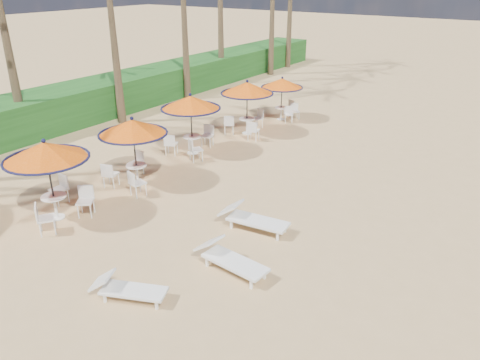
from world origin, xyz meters
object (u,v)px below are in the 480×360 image
object	(u,v)px
lounger_mid	(229,258)
lounger_far	(251,218)
station_2	(191,110)
lounger_near	(126,288)
station_0	(49,161)
station_1	(132,136)
station_3	(247,95)
station_4	(284,88)

from	to	relation	value
lounger_mid	lounger_far	xyz separation A→B (m)	(-0.69, 2.13, 0.01)
lounger_far	lounger_mid	bearing A→B (deg)	-79.12
station_2	lounger_near	distance (m)	10.05
station_0	lounger_near	distance (m)	5.37
station_2	station_0	bearing A→B (deg)	-88.20
station_2	lounger_mid	xyz separation A→B (m)	(6.37, -6.14, -1.57)
lounger_far	station_1	bearing A→B (deg)	169.15
station_1	station_3	world-z (taller)	station_3
station_2	lounger_far	distance (m)	7.13
station_4	lounger_near	bearing A→B (deg)	-73.81
station_0	station_1	xyz separation A→B (m)	(0.14, 3.26, -0.07)
station_2	station_3	bearing A→B (deg)	83.06
station_1	lounger_near	size ratio (longest dim) A/B	1.35
station_4	station_3	bearing A→B (deg)	-94.35
station_1	station_4	size ratio (longest dim) A/B	1.13
station_1	lounger_mid	size ratio (longest dim) A/B	1.18
lounger_mid	station_1	bearing A→B (deg)	162.79
station_1	lounger_near	distance (m)	6.95
station_1	lounger_far	xyz separation A→B (m)	(5.32, -0.35, -1.52)
station_4	lounger_far	world-z (taller)	station_4
station_0	station_2	xyz separation A→B (m)	(-0.22, 6.93, -0.03)
station_3	lounger_far	world-z (taller)	station_3
station_0	station_3	world-z (taller)	station_0
lounger_near	station_4	bearing A→B (deg)	82.81
station_2	station_4	bearing A→B (deg)	84.26
station_3	lounger_far	size ratio (longest dim) A/B	1.16
station_4	lounger_far	size ratio (longest dim) A/B	1.01
station_3	station_1	bearing A→B (deg)	-90.60
station_3	lounger_far	xyz separation A→B (m)	(5.25, -7.59, -1.55)
station_4	lounger_near	distance (m)	15.86
lounger_mid	lounger_far	world-z (taller)	lounger_far
station_3	lounger_far	bearing A→B (deg)	-55.35
station_2	lounger_mid	distance (m)	8.99
station_1	station_2	size ratio (longest dim) A/B	0.98
lounger_mid	lounger_far	bearing A→B (deg)	113.17
lounger_near	lounger_far	world-z (taller)	lounger_far
station_2	station_3	world-z (taller)	station_2
station_0	station_3	xyz separation A→B (m)	(0.22, 10.51, -0.04)
station_1	lounger_near	bearing A→B (deg)	-45.85
station_0	station_4	world-z (taller)	station_0
station_3	lounger_mid	bearing A→B (deg)	-58.58
station_2	lounger_far	world-z (taller)	station_2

